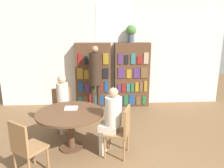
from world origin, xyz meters
The scene contains 12 objects.
wall_back centered at (0.00, 3.92, 1.51)m, with size 6.40×0.07×3.00m.
bookshelf_left centered at (-0.55, 3.73, 0.90)m, with size 0.98×0.34×1.81m.
bookshelf_right centered at (0.55, 3.73, 0.90)m, with size 0.98×0.34×1.81m.
flower_vase centered at (0.50, 3.73, 2.09)m, with size 0.28×0.28×0.47m.
reading_table centered at (-0.92, 1.42, 0.61)m, with size 1.23×1.23×0.72m.
chair_near_camera centered at (-1.48, 0.65, 0.50)m, with size 0.56×0.56×0.90m.
chair_left_side centered at (-1.21, 2.33, 0.50)m, with size 0.50×0.50×0.90m.
chair_far_side centered at (-0.01, 1.12, 0.50)m, with size 0.50×0.50×0.90m.
seated_reader_left centered at (-1.15, 2.15, 0.71)m, with size 0.33×0.39×1.25m.
seated_reader_right centered at (-0.18, 1.18, 0.71)m, with size 0.41×0.37×1.24m.
librarian_standing centered at (-0.48, 3.23, 1.09)m, with size 0.32×0.59×1.77m.
open_book_on_table centered at (-0.91, 1.58, 0.74)m, with size 0.24×0.18×0.03m.
Camera 1 is at (-0.37, -2.31, 2.19)m, focal length 35.00 mm.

